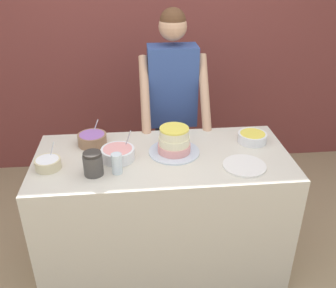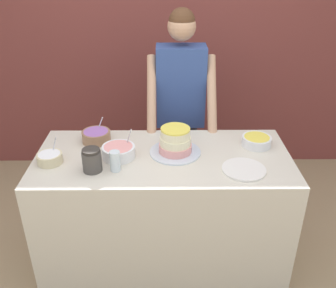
# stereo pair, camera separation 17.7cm
# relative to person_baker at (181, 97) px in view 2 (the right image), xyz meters

# --- Properties ---
(wall_back) EXTENTS (10.00, 0.05, 2.60)m
(wall_back) POSITION_rel_person_baker_xyz_m (-0.13, 0.82, 0.27)
(wall_back) COLOR brown
(wall_back) RESTS_ON ground_plane
(counter) EXTENTS (1.60, 0.73, 0.89)m
(counter) POSITION_rel_person_baker_xyz_m (-0.13, -0.66, -0.58)
(counter) COLOR beige
(counter) RESTS_ON ground_plane
(person_baker) EXTENTS (0.50, 0.46, 1.68)m
(person_baker) POSITION_rel_person_baker_xyz_m (0.00, 0.00, 0.00)
(person_baker) COLOR #2D2D38
(person_baker) RESTS_ON ground_plane
(cake) EXTENTS (0.32, 0.32, 0.17)m
(cake) POSITION_rel_person_baker_xyz_m (-0.06, -0.62, -0.06)
(cake) COLOR silver
(cake) RESTS_ON counter
(frosting_bowl_yellow) EXTENTS (0.19, 0.19, 0.06)m
(frosting_bowl_yellow) POSITION_rel_person_baker_xyz_m (0.48, -0.53, -0.10)
(frosting_bowl_yellow) COLOR white
(frosting_bowl_yellow) RESTS_ON counter
(frosting_bowl_white) EXTENTS (0.15, 0.15, 0.15)m
(frosting_bowl_white) POSITION_rel_person_baker_xyz_m (-0.82, -0.73, -0.10)
(frosting_bowl_white) COLOR beige
(frosting_bowl_white) RESTS_ON counter
(frosting_bowl_purple) EXTENTS (0.19, 0.19, 0.15)m
(frosting_bowl_purple) POSITION_rel_person_baker_xyz_m (-0.58, -0.46, -0.10)
(frosting_bowl_purple) COLOR #936B4C
(frosting_bowl_purple) RESTS_ON counter
(frosting_bowl_pink) EXTENTS (0.21, 0.21, 0.19)m
(frosting_bowl_pink) POSITION_rel_person_baker_xyz_m (-0.41, -0.67, -0.10)
(frosting_bowl_pink) COLOR white
(frosting_bowl_pink) RESTS_ON counter
(drinking_glass) EXTENTS (0.06, 0.06, 0.12)m
(drinking_glass) POSITION_rel_person_baker_xyz_m (-0.41, -0.82, -0.07)
(drinking_glass) COLOR silver
(drinking_glass) RESTS_ON counter
(ceramic_plate) EXTENTS (0.26, 0.26, 0.01)m
(ceramic_plate) POSITION_rel_person_baker_xyz_m (0.34, -0.83, -0.13)
(ceramic_plate) COLOR white
(ceramic_plate) RESTS_ON counter
(stoneware_jar) EXTENTS (0.11, 0.11, 0.14)m
(stoneware_jar) POSITION_rel_person_baker_xyz_m (-0.54, -0.82, -0.07)
(stoneware_jar) COLOR #4C4742
(stoneware_jar) RESTS_ON counter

